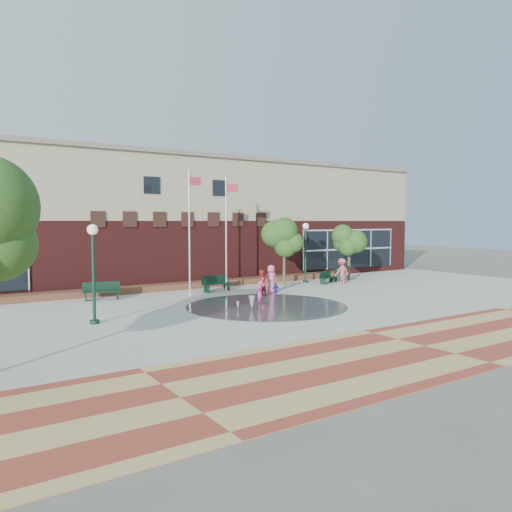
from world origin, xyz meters
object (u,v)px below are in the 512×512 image
flagpole_left (190,226)px  flagpole_right (227,228)px  trash_can (339,274)px  bench_left (102,295)px  child_splash (260,294)px

flagpole_left → flagpole_right: bearing=15.9°
trash_can → flagpole_right: bearing=176.6°
flagpole_right → trash_can: flagpole_right is taller
flagpole_right → bench_left: size_ratio=3.41×
flagpole_left → trash_can: (12.33, 0.48, -3.62)m
flagpole_right → bench_left: flagpole_right is taller
flagpole_left → flagpole_right: size_ratio=1.03×
bench_left → child_splash: 9.16m
bench_left → flagpole_left: bearing=-3.6°
bench_left → trash_can: (17.22, -0.83, 0.21)m
flagpole_right → trash_can: (9.23, -0.54, -3.51)m
flagpole_left → flagpole_right: (3.10, 1.02, -0.11)m
flagpole_right → flagpole_left: bearing=-148.5°
flagpole_left → bench_left: bearing=162.6°
bench_left → trash_can: 17.24m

